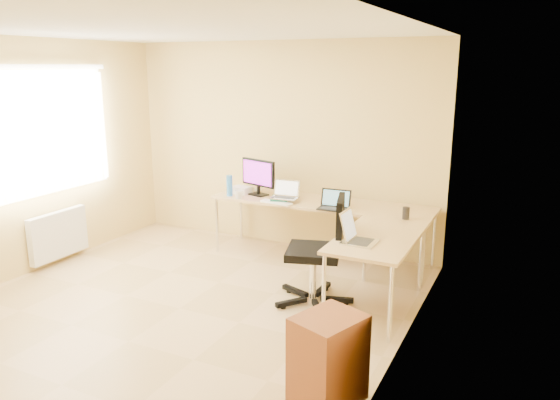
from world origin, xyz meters
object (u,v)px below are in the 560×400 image
at_px(water_bottle, 229,186).
at_px(monitor, 258,177).
at_px(desk_return, 376,273).
at_px(laptop_center, 285,190).
at_px(laptop_return, 360,230).
at_px(office_chair, 313,255).
at_px(desk_main, 321,231).
at_px(laptop_black, 334,200).
at_px(keyboard, 276,202).
at_px(mug, 239,194).
at_px(desk_fan, 258,179).
at_px(cabinet, 328,359).

bearing_deg(water_bottle, monitor, 32.90).
distance_m(desk_return, water_bottle, 2.29).
relative_size(laptop_center, laptop_return, 0.90).
relative_size(desk_return, water_bottle, 5.01).
distance_m(water_bottle, office_chair, 1.80).
relative_size(desk_main, laptop_center, 8.35).
distance_m(laptop_black, keyboard, 0.71).
relative_size(monitor, keyboard, 1.34).
relative_size(laptop_center, water_bottle, 1.22).
xyz_separation_m(water_bottle, laptop_return, (2.01, -1.03, -0.01)).
bearing_deg(water_bottle, laptop_black, -1.58).
bearing_deg(laptop_black, monitor, 164.35).
relative_size(water_bottle, laptop_return, 0.73).
height_order(desk_return, office_chair, office_chair).
height_order(desk_main, mug, mug).
bearing_deg(keyboard, desk_fan, 145.57).
bearing_deg(monitor, water_bottle, -129.97).
bearing_deg(water_bottle, laptop_return, -27.27).
xyz_separation_m(laptop_center, laptop_return, (1.27, -1.06, -0.03)).
height_order(laptop_center, cabinet, laptop_center).
bearing_deg(desk_main, keyboard, -146.21).
xyz_separation_m(desk_main, laptop_center, (-0.39, -0.20, 0.51)).
xyz_separation_m(water_bottle, office_chair, (1.51, -0.92, -0.36)).
xyz_separation_m(desk_return, cabinet, (0.15, -1.66, -0.01)).
height_order(water_bottle, office_chair, office_chair).
relative_size(laptop_return, office_chair, 0.32).
height_order(desk_return, water_bottle, water_bottle).
xyz_separation_m(laptop_center, cabinet, (1.51, -2.46, -0.52)).
height_order(keyboard, mug, mug).
relative_size(laptop_black, cabinet, 0.55).
bearing_deg(water_bottle, office_chair, -31.36).
xyz_separation_m(water_bottle, desk_fan, (0.16, 0.42, 0.02)).
height_order(laptop_center, laptop_black, laptop_center).
bearing_deg(laptop_center, mug, -175.35).
distance_m(desk_main, laptop_black, 0.60).
bearing_deg(laptop_center, desk_main, 21.43).
distance_m(keyboard, mug, 0.51).
bearing_deg(desk_fan, keyboard, -28.81).
bearing_deg(cabinet, desk_fan, 146.58).
bearing_deg(desk_return, monitor, 151.68).
xyz_separation_m(desk_main, office_chair, (0.38, -1.14, 0.13)).
bearing_deg(laptop_return, office_chair, 77.40).
height_order(desk_main, laptop_black, laptop_black).
xyz_separation_m(laptop_center, mug, (-0.56, -0.10, -0.09)).
relative_size(desk_main, water_bottle, 10.22).
bearing_deg(laptop_center, cabinet, -63.93).
xyz_separation_m(office_chair, cabinet, (0.74, -1.52, -0.14)).
bearing_deg(laptop_center, monitor, 153.57).
xyz_separation_m(desk_fan, laptop_return, (1.84, -1.46, -0.03)).
distance_m(desk_return, laptop_black, 1.13).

